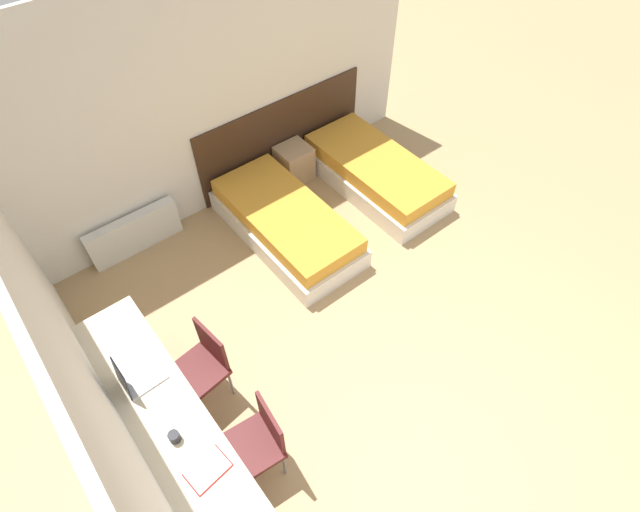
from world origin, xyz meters
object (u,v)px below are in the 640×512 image
at_px(chair_near_notebook, 257,440).
at_px(laptop, 136,378).
at_px(bed_near_door, 375,173).
at_px(chair_near_laptop, 202,364).
at_px(bed_near_window, 286,223).
at_px(nightstand, 294,163).

distance_m(chair_near_notebook, laptop, 1.03).
height_order(bed_near_door, chair_near_laptop, chair_near_laptop).
bearing_deg(chair_near_notebook, chair_near_laptop, 96.50).
xyz_separation_m(bed_near_window, nightstand, (0.69, 0.76, 0.02)).
height_order(chair_near_laptop, laptop, laptop).
distance_m(chair_near_laptop, chair_near_notebook, 0.83).
distance_m(chair_near_laptop, laptop, 0.60).
bearing_deg(chair_near_laptop, bed_near_window, 26.68).
xyz_separation_m(bed_near_window, bed_near_door, (1.38, 0.00, 0.00)).
bearing_deg(chair_near_notebook, nightstand, 55.35).
relative_size(bed_near_door, nightstand, 4.12).
height_order(bed_near_window, chair_near_laptop, chair_near_laptop).
xyz_separation_m(bed_near_window, chair_near_laptop, (-1.67, -1.11, 0.28)).
relative_size(chair_near_laptop, chair_near_notebook, 1.00).
distance_m(bed_near_window, laptop, 2.50).
distance_m(bed_near_door, nightstand, 1.03).
distance_m(nightstand, chair_near_notebook, 3.59).
height_order(nightstand, chair_near_laptop, chair_near_laptop).
xyz_separation_m(bed_near_door, chair_near_laptop, (-3.05, -1.11, 0.28)).
height_order(bed_near_door, chair_near_notebook, chair_near_notebook).
bearing_deg(bed_near_door, laptop, -162.78).
bearing_deg(bed_near_window, chair_near_notebook, -130.81).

